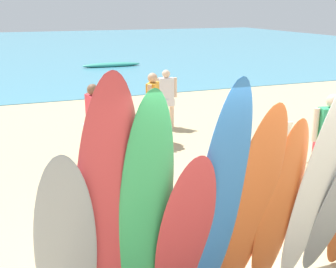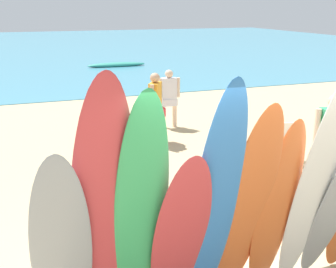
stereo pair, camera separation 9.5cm
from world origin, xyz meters
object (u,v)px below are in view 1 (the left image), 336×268
surfboard_white_7 (317,184)px  beachgoer_photographing (153,103)px  surfboard_red_3 (184,239)px  distant_boat (112,65)px  surfboard_grey_8 (336,206)px  beach_chair_blue (281,141)px  beachgoer_by_water (166,95)px  surfboard_blue_4 (219,205)px  surfboard_orange_6 (278,210)px  surfboard_rack (223,241)px  beachgoer_near_rack (94,118)px  surfboard_green_2 (145,218)px  beachgoer_midbeach (329,136)px  surfboard_orange_5 (249,209)px  surfboard_grey_0 (67,256)px  surfboard_red_1 (108,217)px

surfboard_white_7 → beachgoer_photographing: 5.87m
surfboard_red_3 → distant_boat: bearing=76.8°
surfboard_red_3 → distant_boat: (3.61, 18.54, -0.86)m
surfboard_grey_8 → surfboard_white_7: bearing=-172.8°
beach_chair_blue → beachgoer_by_water: bearing=126.5°
surfboard_blue_4 → surfboard_orange_6: 0.80m
surfboard_rack → surfboard_blue_4: size_ratio=1.51×
beachgoer_near_rack → beachgoer_photographing: bearing=-69.4°
surfboard_green_2 → beachgoer_midbeach: surfboard_green_2 is taller
surfboard_rack → surfboard_orange_5: (-0.00, -0.52, 0.66)m
surfboard_red_3 → distant_boat: surfboard_red_3 is taller
surfboard_rack → beachgoer_photographing: (0.91, 5.26, 0.44)m
surfboard_rack → beachgoer_by_water: 6.56m
surfboard_red_3 → surfboard_grey_8: surfboard_grey_8 is taller
surfboard_rack → surfboard_green_2: (-1.10, -0.53, 0.76)m
beachgoer_midbeach → beachgoer_photographing: bearing=-48.9°
surfboard_orange_6 → beachgoer_near_rack: surfboard_orange_6 is taller
surfboard_grey_0 → beach_chair_blue: 6.10m
beachgoer_near_rack → beachgoer_midbeach: 4.45m
beachgoer_photographing → beachgoer_near_rack: size_ratio=1.01×
surfboard_grey_0 → surfboard_grey_8: surfboard_grey_0 is taller
surfboard_grey_0 → beachgoer_by_water: 7.67m
surfboard_red_3 → surfboard_white_7: (1.45, -0.07, 0.38)m
surfboard_rack → surfboard_grey_0: size_ratio=1.91×
surfboard_grey_0 → surfboard_grey_8: (2.91, -0.02, -0.03)m
surfboard_red_3 → beachgoer_midbeach: size_ratio=1.18×
surfboard_red_1 → surfboard_red_3: surfboard_red_1 is taller
surfboard_green_2 → distant_boat: (4.00, 18.54, -1.16)m
surfboard_red_3 → surfboard_orange_6: surfboard_orange_6 is taller
surfboard_grey_0 → surfboard_white_7: surfboard_white_7 is taller
surfboard_blue_4 → beachgoer_near_rack: surfboard_blue_4 is taller
surfboard_blue_4 → surfboard_white_7: bearing=0.5°
surfboard_green_2 → beachgoer_near_rack: size_ratio=1.60×
surfboard_orange_5 → surfboard_orange_6: bearing=3.3°
surfboard_red_1 → beachgoer_photographing: surfboard_red_1 is taller
surfboard_white_7 → beachgoer_near_rack: size_ratio=1.69×
surfboard_white_7 → beachgoer_by_water: surfboard_white_7 is taller
surfboard_grey_0 → beachgoer_midbeach: (4.71, 2.19, -0.05)m
surfboard_red_1 → surfboard_white_7: size_ratio=0.99×
surfboard_grey_0 → beachgoer_near_rack: size_ratio=1.30×
surfboard_red_1 → surfboard_red_3: bearing=-3.3°
beachgoer_near_rack → surfboard_orange_5: bearing=178.7°
beachgoer_midbeach → distant_boat: beachgoer_midbeach is taller
surfboard_blue_4 → beachgoer_photographing: bearing=78.9°
beachgoer_near_rack → beach_chair_blue: size_ratio=2.00×
surfboard_green_2 → surfboard_orange_6: size_ratio=1.21×
surfboard_grey_8 → beachgoer_photographing: size_ratio=1.27×
surfboard_orange_6 → surfboard_orange_5: bearing=-176.6°
surfboard_red_1 → beachgoer_photographing: size_ratio=1.67×
beachgoer_midbeach → surfboard_blue_4: bearing=46.5°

